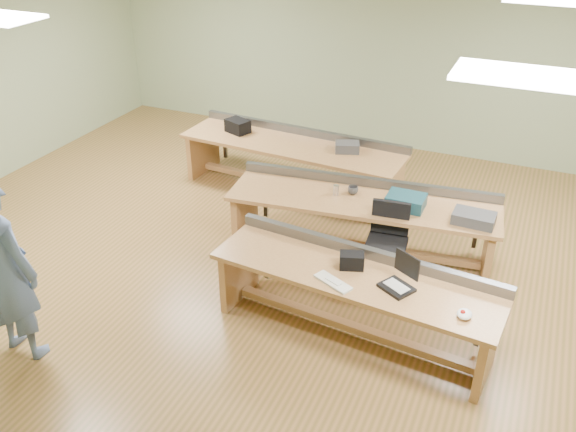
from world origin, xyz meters
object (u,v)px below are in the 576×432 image
at_px(workbench_front, 355,289).
at_px(parts_bin_grey, 474,218).
at_px(camera_bag, 352,261).
at_px(laptop_base, 396,288).
at_px(parts_bin_teal, 406,201).
at_px(workbench_back, 293,155).
at_px(drinks_can, 336,190).
at_px(workbench_mid, 362,212).
at_px(person, 6,271).
at_px(mug, 353,190).
at_px(task_chair, 386,254).

distance_m(workbench_front, parts_bin_grey, 1.71).
bearing_deg(camera_bag, laptop_base, -38.19).
bearing_deg(parts_bin_teal, workbench_back, 147.50).
bearing_deg(drinks_can, laptop_base, -53.63).
bearing_deg(workbench_mid, laptop_base, -69.46).
height_order(workbench_front, parts_bin_teal, parts_bin_teal).
bearing_deg(drinks_can, workbench_front, -63.56).
height_order(laptop_base, parts_bin_teal, parts_bin_teal).
distance_m(workbench_back, laptop_base, 3.66).
bearing_deg(person, workbench_back, -101.69).
height_order(camera_bag, parts_bin_teal, camera_bag).
xyz_separation_m(laptop_base, parts_bin_teal, (-0.32, 1.61, 0.06)).
bearing_deg(drinks_can, mug, 30.19).
relative_size(workbench_front, workbench_back, 0.88).
bearing_deg(camera_bag, mug, 88.63).
bearing_deg(workbench_back, camera_bag, -53.04).
xyz_separation_m(parts_bin_teal, mug, (-0.66, 0.07, -0.03)).
relative_size(parts_bin_teal, mug, 3.43).
xyz_separation_m(workbench_back, drinks_can, (1.11, -1.28, 0.25)).
bearing_deg(workbench_mid, person, -135.95).
bearing_deg(camera_bag, workbench_back, 104.39).
distance_m(person, parts_bin_teal, 4.27).
xyz_separation_m(workbench_mid, parts_bin_teal, (0.52, -0.01, 0.26)).
relative_size(laptop_base, parts_bin_teal, 0.67).
relative_size(person, parts_bin_grey, 4.12).
distance_m(workbench_back, mug, 1.76).
relative_size(laptop_base, mug, 2.31).
bearing_deg(mug, drinks_can, -149.81).
bearing_deg(drinks_can, person, -125.85).
xyz_separation_m(mug, drinks_can, (-0.18, -0.10, 0.01)).
bearing_deg(drinks_can, parts_bin_teal, 2.10).
distance_m(camera_bag, mug, 1.59).
height_order(workbench_mid, parts_bin_teal, parts_bin_teal).
distance_m(workbench_mid, camera_bag, 1.51).
distance_m(laptop_base, task_chair, 1.28).
relative_size(person, parts_bin_teal, 4.31).
height_order(workbench_mid, mug, workbench_mid).
bearing_deg(workbench_mid, drinks_can, -178.70).
distance_m(workbench_front, task_chair, 1.06).
bearing_deg(workbench_back, drinks_can, -45.50).
distance_m(camera_bag, parts_bin_teal, 1.45).
height_order(workbench_back, camera_bag, camera_bag).
relative_size(task_chair, drinks_can, 7.50).
xyz_separation_m(camera_bag, parts_bin_grey, (0.96, 1.37, -0.02)).
relative_size(camera_bag, parts_bin_grey, 0.52).
bearing_deg(task_chair, drinks_can, 144.51).
distance_m(task_chair, mug, 0.92).
relative_size(person, mug, 14.80).
height_order(person, drinks_can, person).
relative_size(workbench_back, mug, 26.45).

